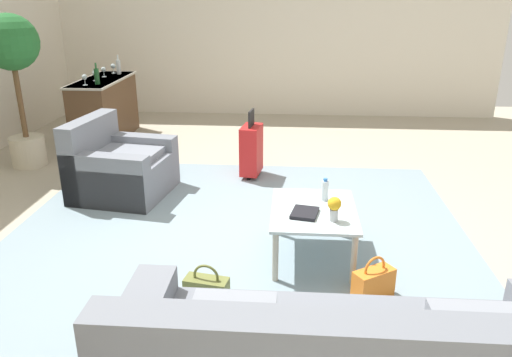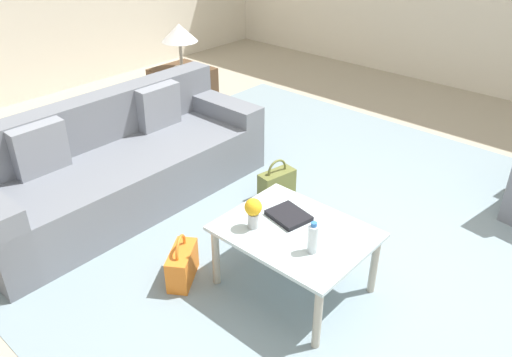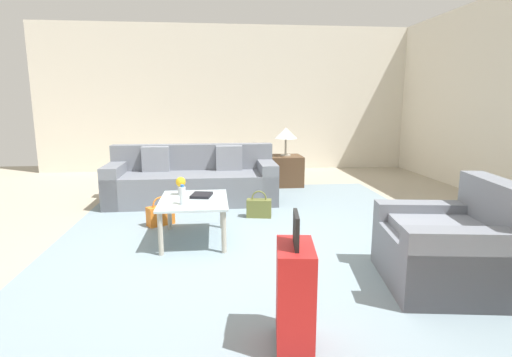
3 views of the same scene
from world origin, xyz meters
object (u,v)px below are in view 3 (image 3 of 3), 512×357
at_px(couch, 193,182).
at_px(water_bottle, 183,195).
at_px(suitcase_red, 295,292).
at_px(table_lamp, 286,134).
at_px(side_table, 285,171).
at_px(coffee_table_book, 201,195).
at_px(flower_vase, 181,184).
at_px(handbag_olive, 259,208).
at_px(handbag_orange, 161,215).
at_px(coffee_table, 194,205).
at_px(armchair, 455,250).

distance_m(couch, water_bottle, 2.01).
bearing_deg(suitcase_red, water_bottle, -156.04).
bearing_deg(table_lamp, side_table, 0.00).
height_order(coffee_table_book, flower_vase, flower_vase).
bearing_deg(side_table, handbag_olive, -19.41).
distance_m(couch, suitcase_red, 3.88).
distance_m(couch, handbag_orange, 1.25).
bearing_deg(flower_vase, handbag_olive, 121.75).
bearing_deg(coffee_table, flower_vase, -145.71).
bearing_deg(flower_vase, table_lamp, 147.40).
xyz_separation_m(water_bottle, side_table, (-3.00, 1.60, -0.29)).
bearing_deg(handbag_orange, coffee_table_book, 47.42).
xyz_separation_m(coffee_table_book, suitcase_red, (2.12, 0.62, -0.12)).
xyz_separation_m(suitcase_red, handbag_orange, (-2.60, -1.14, -0.23)).
relative_size(coffee_table_book, table_lamp, 0.50).
distance_m(suitcase_red, handbag_olive, 2.82).
bearing_deg(coffee_table, suitcase_red, 19.29).
bearing_deg(coffee_table_book, water_bottle, -17.99).
relative_size(armchair, side_table, 1.93).
distance_m(flower_vase, suitcase_red, 2.39).
distance_m(coffee_table, handbag_olive, 1.17).
bearing_deg(water_bottle, suitcase_red, 23.96).
bearing_deg(coffee_table, side_table, 151.82).
bearing_deg(flower_vase, couch, 178.18).
relative_size(couch, side_table, 4.25).
height_order(armchair, water_bottle, armchair).
bearing_deg(table_lamp, handbag_olive, -19.41).
relative_size(side_table, handbag_orange, 1.62).
height_order(coffee_table, table_lamp, table_lamp).
distance_m(flower_vase, handbag_orange, 0.66).
height_order(handbag_olive, handbag_orange, same).
bearing_deg(water_bottle, coffee_table_book, 150.64).
xyz_separation_m(side_table, table_lamp, (0.00, 0.00, 0.66)).
bearing_deg(side_table, flower_vase, -32.60).
distance_m(coffee_table_book, side_table, 3.04).
xyz_separation_m(coffee_table_book, handbag_orange, (-0.48, -0.52, -0.35)).
height_order(water_bottle, flower_vase, flower_vase).
bearing_deg(table_lamp, handbag_orange, -41.40).
bearing_deg(armchair, coffee_table, -121.10).
bearing_deg(flower_vase, suitcase_red, 20.95).
relative_size(coffee_table, handbag_olive, 2.56).
distance_m(couch, handbag_olive, 1.34).
relative_size(coffee_table, coffee_table_book, 3.62).
relative_size(side_table, handbag_olive, 1.62).
bearing_deg(coffee_table, water_bottle, -26.57).
xyz_separation_m(water_bottle, table_lamp, (-3.00, 1.60, 0.38)).
bearing_deg(handbag_olive, flower_vase, -58.25).
bearing_deg(armchair, suitcase_red, -64.93).
distance_m(armchair, table_lamp, 4.21).
relative_size(couch, table_lamp, 4.92).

